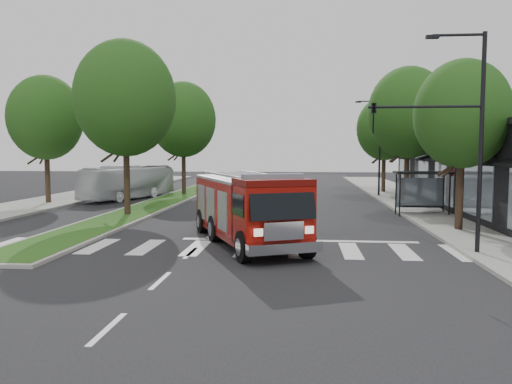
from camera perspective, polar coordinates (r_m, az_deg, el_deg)
ground at (r=22.77m, az=-5.26°, el=-4.96°), size 140.00×140.00×0.00m
sidewalk_right at (r=33.35m, az=19.80°, el=-2.02°), size 5.00×80.00×0.15m
sidewalk_left at (r=37.27m, az=-24.75°, el=-1.49°), size 5.00×80.00×0.15m
median at (r=41.49m, az=-8.87°, el=-0.53°), size 3.00×50.00×0.15m
storefront_row at (r=34.58m, az=27.15°, el=2.01°), size 8.00×30.00×5.00m
bus_shelter at (r=31.08m, az=18.43°, el=1.19°), size 3.20×1.60×2.61m
tree_right_near at (r=25.23m, az=22.50°, el=8.20°), size 4.40×4.40×8.05m
tree_right_mid at (r=36.91m, az=16.99°, el=8.65°), size 5.60×5.60×9.72m
tree_right_far at (r=46.70m, az=14.47°, el=7.03°), size 5.00×5.00×8.73m
tree_median_near at (r=29.99m, az=-14.73°, el=10.29°), size 5.80×5.80×10.16m
tree_median_far at (r=43.35m, az=-8.33°, el=8.18°), size 5.60×5.60×9.72m
tree_left_mid at (r=38.66m, az=-22.92°, el=7.81°), size 5.20×5.20×9.16m
streetlight_right_near at (r=19.38m, az=21.88°, el=6.90°), size 4.08×0.22×8.00m
streetlight_right_far at (r=42.53m, az=13.75°, el=5.46°), size 2.11×0.20×8.00m
fire_engine at (r=20.45m, az=-1.04°, el=-1.94°), size 5.84×9.00×3.02m
city_bus at (r=40.94m, az=-14.30°, el=1.09°), size 5.10×9.89×2.69m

